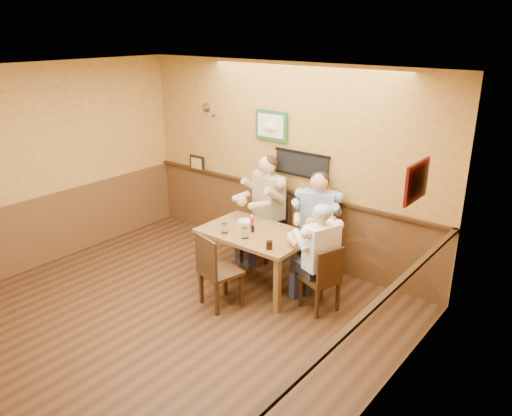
# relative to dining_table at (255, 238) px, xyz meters

# --- Properties ---
(room) EXTENTS (5.02, 5.03, 2.81)m
(room) POSITION_rel_dining_table_xyz_m (-0.15, -1.33, 1.03)
(room) COLOR #341F0F
(room) RESTS_ON ground
(dining_table) EXTENTS (1.40, 0.90, 0.75)m
(dining_table) POSITION_rel_dining_table_xyz_m (0.00, 0.00, 0.00)
(dining_table) COLOR brown
(dining_table) RESTS_ON ground
(chair_back_left) EXTENTS (0.55, 0.55, 0.97)m
(chair_back_left) POSITION_rel_dining_table_xyz_m (-0.37, 0.77, -0.17)
(chair_back_left) COLOR #3D2713
(chair_back_left) RESTS_ON ground
(chair_back_right) EXTENTS (0.54, 0.54, 0.92)m
(chair_back_right) POSITION_rel_dining_table_xyz_m (0.47, 0.76, -0.20)
(chair_back_right) COLOR #3D2713
(chair_back_right) RESTS_ON ground
(chair_right_end) EXTENTS (0.50, 0.50, 0.84)m
(chair_right_end) POSITION_rel_dining_table_xyz_m (0.99, -0.01, -0.24)
(chair_right_end) COLOR #3D2713
(chair_right_end) RESTS_ON ground
(chair_near_side) EXTENTS (0.53, 0.53, 0.95)m
(chair_near_side) POSITION_rel_dining_table_xyz_m (-0.00, -0.67, -0.18)
(chair_near_side) COLOR #3D2713
(chair_near_side) RESTS_ON ground
(diner_tan_shirt) EXTENTS (0.79, 0.79, 1.39)m
(diner_tan_shirt) POSITION_rel_dining_table_xyz_m (-0.37, 0.77, 0.03)
(diner_tan_shirt) COLOR #C4B287
(diner_tan_shirt) RESTS_ON ground
(diner_blue_polo) EXTENTS (0.77, 0.77, 1.31)m
(diner_blue_polo) POSITION_rel_dining_table_xyz_m (0.47, 0.76, -0.00)
(diner_blue_polo) COLOR #84A4C6
(diner_blue_polo) RESTS_ON ground
(diner_white_elder) EXTENTS (0.71, 0.71, 1.20)m
(diner_white_elder) POSITION_rel_dining_table_xyz_m (0.99, -0.01, -0.06)
(diner_white_elder) COLOR white
(diner_white_elder) RESTS_ON ground
(water_glass_left) EXTENTS (0.11, 0.11, 0.13)m
(water_glass_left) POSITION_rel_dining_table_xyz_m (-0.29, -0.27, 0.16)
(water_glass_left) COLOR silver
(water_glass_left) RESTS_ON dining_table
(water_glass_mid) EXTENTS (0.11, 0.11, 0.13)m
(water_glass_mid) POSITION_rel_dining_table_xyz_m (0.02, -0.24, 0.16)
(water_glass_mid) COLOR white
(water_glass_mid) RESTS_ON dining_table
(cola_tumbler) EXTENTS (0.09, 0.09, 0.10)m
(cola_tumbler) POSITION_rel_dining_table_xyz_m (0.46, -0.31, 0.14)
(cola_tumbler) COLOR black
(cola_tumbler) RESTS_ON dining_table
(hot_sauce_bottle) EXTENTS (0.05, 0.05, 0.18)m
(hot_sauce_bottle) POSITION_rel_dining_table_xyz_m (-0.08, 0.03, 0.18)
(hot_sauce_bottle) COLOR red
(hot_sauce_bottle) RESTS_ON dining_table
(salt_shaker) EXTENTS (0.04, 0.04, 0.09)m
(salt_shaker) POSITION_rel_dining_table_xyz_m (-0.25, -0.03, 0.13)
(salt_shaker) COLOR silver
(salt_shaker) RESTS_ON dining_table
(pepper_shaker) EXTENTS (0.04, 0.04, 0.09)m
(pepper_shaker) POSITION_rel_dining_table_xyz_m (-0.02, -0.03, 0.14)
(pepper_shaker) COLOR black
(pepper_shaker) RESTS_ON dining_table
(plate_far_left) EXTENTS (0.27, 0.27, 0.01)m
(plate_far_left) POSITION_rel_dining_table_xyz_m (-0.32, 0.20, 0.10)
(plate_far_left) COLOR silver
(plate_far_left) RESTS_ON dining_table
(plate_far_right) EXTENTS (0.30, 0.30, 0.02)m
(plate_far_right) POSITION_rel_dining_table_xyz_m (0.49, 0.22, 0.10)
(plate_far_right) COLOR white
(plate_far_right) RESTS_ON dining_table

